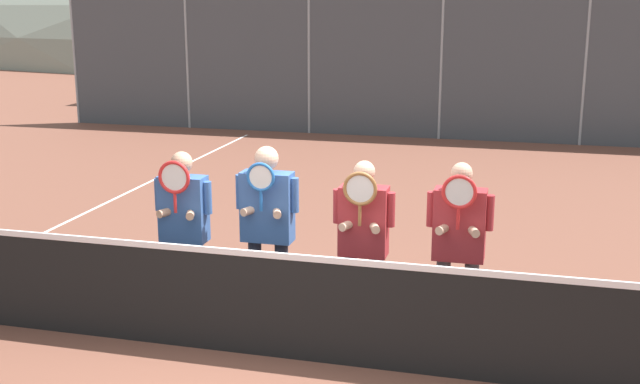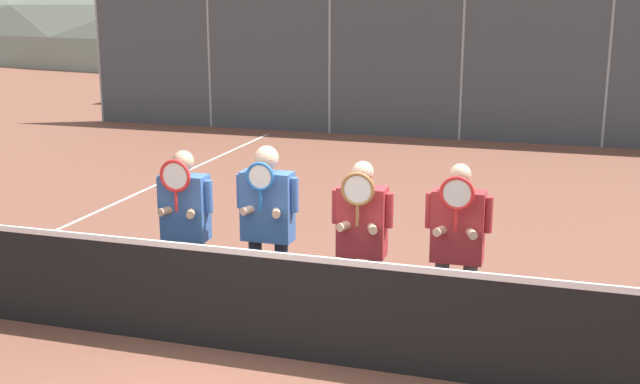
# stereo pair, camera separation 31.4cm
# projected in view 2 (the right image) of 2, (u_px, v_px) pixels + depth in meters

# --- Properties ---
(ground_plane) EXTENTS (120.00, 120.00, 0.00)m
(ground_plane) POSITION_uv_depth(u_px,v_px,m) (284.00, 358.00, 7.17)
(ground_plane) COLOR brown
(hill_distant) EXTENTS (100.83, 56.02, 19.61)m
(hill_distant) POSITION_uv_depth(u_px,v_px,m) (536.00, 44.00, 53.02)
(hill_distant) COLOR gray
(hill_distant) RESTS_ON ground_plane
(clubhouse_building) EXTENTS (14.82, 5.50, 3.17)m
(clubhouse_building) POSITION_uv_depth(u_px,v_px,m) (424.00, 48.00, 24.13)
(clubhouse_building) COLOR beige
(clubhouse_building) RESTS_ON ground_plane
(fence_back) EXTENTS (18.27, 0.06, 3.17)m
(fence_back) POSITION_uv_depth(u_px,v_px,m) (462.00, 69.00, 17.59)
(fence_back) COLOR gray
(fence_back) RESTS_ON ground_plane
(tennis_net) EXTENTS (11.69, 0.09, 1.09)m
(tennis_net) POSITION_uv_depth(u_px,v_px,m) (283.00, 304.00, 7.05)
(tennis_net) COLOR gray
(tennis_net) RESTS_ON ground_plane
(court_line_left_sideline) EXTENTS (0.05, 16.00, 0.01)m
(court_line_left_sideline) POSITION_uv_depth(u_px,v_px,m) (63.00, 227.00, 11.21)
(court_line_left_sideline) COLOR white
(court_line_left_sideline) RESTS_ON ground_plane
(player_leftmost) EXTENTS (0.59, 0.34, 1.71)m
(player_leftmost) POSITION_uv_depth(u_px,v_px,m) (185.00, 220.00, 7.84)
(player_leftmost) COLOR white
(player_leftmost) RESTS_ON ground_plane
(player_center_left) EXTENTS (0.63, 0.34, 1.78)m
(player_center_left) POSITION_uv_depth(u_px,v_px,m) (267.00, 218.00, 7.69)
(player_center_left) COLOR #232838
(player_center_left) RESTS_ON ground_plane
(player_center_right) EXTENTS (0.58, 0.34, 1.71)m
(player_center_right) POSITION_uv_depth(u_px,v_px,m) (362.00, 236.00, 7.34)
(player_center_right) COLOR #232838
(player_center_right) RESTS_ON ground_plane
(player_rightmost) EXTENTS (0.60, 0.34, 1.72)m
(player_rightmost) POSITION_uv_depth(u_px,v_px,m) (457.00, 241.00, 7.16)
(player_rightmost) COLOR #56565B
(player_rightmost) RESTS_ON ground_plane
(car_far_left) EXTENTS (4.57, 1.94, 1.82)m
(car_far_left) POSITION_uv_depth(u_px,v_px,m) (305.00, 83.00, 20.96)
(car_far_left) COLOR #285638
(car_far_left) RESTS_ON ground_plane
(car_left_of_center) EXTENTS (4.08, 1.95, 1.89)m
(car_left_of_center) POSITION_uv_depth(u_px,v_px,m) (495.00, 88.00, 19.47)
(car_left_of_center) COLOR navy
(car_left_of_center) RESTS_ON ground_plane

